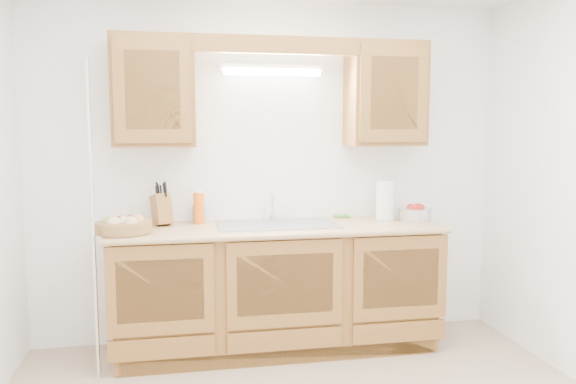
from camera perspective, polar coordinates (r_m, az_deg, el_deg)
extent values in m
cube|color=white|center=(4.21, -1.77, 2.02)|extent=(3.50, 0.02, 2.50)
cube|color=white|center=(1.35, 18.31, -7.65)|extent=(3.50, 0.02, 2.50)
cube|color=#925C2A|center=(4.06, -1.07, -9.78)|extent=(2.20, 0.60, 0.86)
cube|color=tan|center=(3.94, -1.05, -3.69)|extent=(2.30, 0.63, 0.04)
cube|color=#925C2A|center=(3.99, -13.46, 9.87)|extent=(0.55, 0.33, 0.75)
cube|color=#925C2A|center=(4.25, 9.84, 9.73)|extent=(0.55, 0.33, 0.75)
cube|color=#925C2A|center=(3.93, -1.10, 14.72)|extent=(2.20, 0.05, 0.12)
cylinder|color=white|center=(4.12, -1.59, 12.09)|extent=(0.70, 0.05, 0.05)
cube|color=white|center=(4.15, -1.66, 12.47)|extent=(0.76, 0.06, 0.05)
cube|color=#9E9EA3|center=(3.96, -1.10, -3.32)|extent=(0.84, 0.46, 0.01)
cube|color=#9E9EA3|center=(3.95, -4.11, -4.59)|extent=(0.39, 0.40, 0.16)
cube|color=#9E9EA3|center=(4.01, 1.87, -4.39)|extent=(0.39, 0.40, 0.16)
cylinder|color=silver|center=(4.15, -1.56, -2.63)|extent=(0.06, 0.06, 0.04)
cylinder|color=silver|center=(4.14, -1.56, -1.53)|extent=(0.02, 0.02, 0.16)
cylinder|color=silver|center=(4.08, -1.45, -0.38)|extent=(0.02, 0.12, 0.02)
cylinder|color=white|center=(4.17, 0.07, -2.04)|extent=(0.03, 0.03, 0.12)
cylinder|color=silver|center=(3.67, -19.22, -2.92)|extent=(0.03, 0.03, 2.00)
cube|color=white|center=(4.45, 10.42, 0.86)|extent=(0.08, 0.01, 0.12)
cylinder|color=#A77543|center=(3.79, -16.33, -3.44)|extent=(0.39, 0.39, 0.07)
sphere|color=#D8C67F|center=(3.76, -17.31, -3.07)|extent=(0.09, 0.09, 0.09)
sphere|color=#D8C67F|center=(3.74, -15.66, -3.07)|extent=(0.09, 0.09, 0.09)
sphere|color=tan|center=(3.82, -14.94, -2.86)|extent=(0.08, 0.08, 0.08)
sphere|color=#AA1D13|center=(3.85, -16.55, -2.86)|extent=(0.08, 0.08, 0.08)
sphere|color=#72A53F|center=(3.83, -17.78, -2.94)|extent=(0.08, 0.08, 0.08)
sphere|color=#D8C67F|center=(3.78, -16.36, -2.99)|extent=(0.09, 0.09, 0.09)
sphere|color=#AA1D13|center=(3.87, -15.77, -2.79)|extent=(0.08, 0.08, 0.08)
cube|color=#925C2A|center=(4.04, -12.72, -1.77)|extent=(0.17, 0.21, 0.24)
cylinder|color=black|center=(4.01, -13.19, -0.01)|extent=(0.03, 0.04, 0.09)
cylinder|color=black|center=(4.00, -12.77, 0.05)|extent=(0.03, 0.04, 0.09)
cylinder|color=black|center=(4.00, -12.35, 0.12)|extent=(0.03, 0.04, 0.09)
cylinder|color=black|center=(4.04, -13.03, 0.22)|extent=(0.03, 0.04, 0.09)
cylinder|color=black|center=(4.04, -12.48, 0.29)|extent=(0.03, 0.04, 0.09)
cylinder|color=black|center=(4.07, -13.16, 0.38)|extent=(0.03, 0.04, 0.09)
cylinder|color=black|center=(4.07, -12.33, 0.45)|extent=(0.03, 0.04, 0.09)
cylinder|color=orange|center=(4.05, -9.04, -1.61)|extent=(0.10, 0.10, 0.22)
cylinder|color=white|center=(4.04, -9.07, 0.04)|extent=(0.08, 0.08, 0.01)
imported|color=blue|center=(4.13, -9.06, -1.82)|extent=(0.09, 0.09, 0.17)
cube|color=#CC333F|center=(4.31, 5.49, -2.58)|extent=(0.11, 0.07, 0.01)
cube|color=green|center=(4.30, 5.50, -2.45)|extent=(0.11, 0.07, 0.02)
cylinder|color=silver|center=(4.25, 9.82, -2.72)|extent=(0.17, 0.17, 0.01)
cylinder|color=silver|center=(4.23, 9.86, -0.56)|extent=(0.02, 0.02, 0.33)
cylinder|color=white|center=(4.23, 9.86, -0.77)|extent=(0.16, 0.16, 0.28)
sphere|color=silver|center=(4.21, 9.91, 1.68)|extent=(0.02, 0.02, 0.02)
cylinder|color=silver|center=(4.25, 12.73, -2.21)|extent=(0.28, 0.28, 0.09)
sphere|color=#AA1D13|center=(4.23, 12.40, -1.60)|extent=(0.07, 0.07, 0.07)
sphere|color=#AA1D13|center=(4.27, 12.99, -1.54)|extent=(0.07, 0.07, 0.07)
sphere|color=#AA1D13|center=(4.22, 12.90, -1.64)|extent=(0.07, 0.07, 0.07)
sphere|color=#AA1D13|center=(4.24, 13.31, -1.61)|extent=(0.07, 0.07, 0.07)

